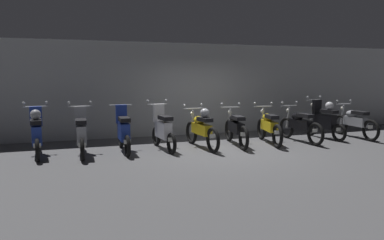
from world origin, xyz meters
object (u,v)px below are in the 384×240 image
(motorbike_slot_5, at_px, (236,128))
(motorbike_slot_8, at_px, (324,120))
(motorbike_slot_0, at_px, (37,133))
(motorbike_slot_4, at_px, (201,128))
(motorbike_slot_9, at_px, (354,122))
(motorbike_slot_7, at_px, (300,125))
(motorbike_slot_2, at_px, (123,131))
(motorbike_slot_6, at_px, (269,126))
(motorbike_slot_3, at_px, (163,130))
(motorbike_slot_1, at_px, (81,134))

(motorbike_slot_5, distance_m, motorbike_slot_8, 3.05)
(motorbike_slot_0, relative_size, motorbike_slot_4, 0.86)
(motorbike_slot_5, relative_size, motorbike_slot_9, 1.00)
(motorbike_slot_7, bearing_deg, motorbike_slot_2, 178.22)
(motorbike_slot_2, height_order, motorbike_slot_4, motorbike_slot_2)
(motorbike_slot_6, xyz_separation_m, motorbike_slot_7, (1.01, -0.02, 0.00))
(motorbike_slot_4, height_order, motorbike_slot_7, same)
(motorbike_slot_0, xyz_separation_m, motorbike_slot_3, (3.04, -0.16, -0.04))
(motorbike_slot_0, xyz_separation_m, motorbike_slot_1, (1.02, -0.24, -0.04))
(motorbike_slot_2, height_order, motorbike_slot_3, motorbike_slot_3)
(motorbike_slot_3, bearing_deg, motorbike_slot_8, 1.05)
(motorbike_slot_0, relative_size, motorbike_slot_2, 1.00)
(motorbike_slot_4, relative_size, motorbike_slot_6, 1.01)
(motorbike_slot_1, xyz_separation_m, motorbike_slot_3, (2.03, 0.08, 0.00))
(motorbike_slot_3, xyz_separation_m, motorbike_slot_9, (6.10, -0.06, -0.04))
(motorbike_slot_0, relative_size, motorbike_slot_9, 0.86)
(motorbike_slot_4, bearing_deg, motorbike_slot_3, 172.60)
(motorbike_slot_5, xyz_separation_m, motorbike_slot_8, (3.04, 0.18, 0.08))
(motorbike_slot_0, relative_size, motorbike_slot_7, 0.86)
(motorbike_slot_6, bearing_deg, motorbike_slot_4, -179.36)
(motorbike_slot_3, height_order, motorbike_slot_5, motorbike_slot_3)
(motorbike_slot_5, bearing_deg, motorbike_slot_8, 3.34)
(motorbike_slot_7, height_order, motorbike_slot_8, motorbike_slot_8)
(motorbike_slot_3, bearing_deg, motorbike_slot_0, 177.03)
(motorbike_slot_9, bearing_deg, motorbike_slot_2, 179.31)
(motorbike_slot_9, bearing_deg, motorbike_slot_6, -179.05)
(motorbike_slot_5, relative_size, motorbike_slot_7, 1.00)
(motorbike_slot_0, distance_m, motorbike_slot_2, 2.04)
(motorbike_slot_8, bearing_deg, motorbike_slot_5, -176.66)
(motorbike_slot_6, bearing_deg, motorbike_slot_1, 179.65)
(motorbike_slot_4, height_order, motorbike_slot_6, same)
(motorbike_slot_3, distance_m, motorbike_slot_7, 4.07)
(motorbike_slot_6, bearing_deg, motorbike_slot_2, 178.09)
(motorbike_slot_0, height_order, motorbike_slot_4, motorbike_slot_0)
(motorbike_slot_1, xyz_separation_m, motorbike_slot_8, (7.11, 0.17, 0.04))
(motorbike_slot_1, bearing_deg, motorbike_slot_0, 166.94)
(motorbike_slot_5, relative_size, motorbike_slot_8, 1.16)
(motorbike_slot_0, bearing_deg, motorbike_slot_9, -1.36)
(motorbike_slot_9, bearing_deg, motorbike_slot_8, 171.52)
(motorbike_slot_3, relative_size, motorbike_slot_7, 0.86)
(motorbike_slot_2, distance_m, motorbike_slot_8, 6.09)
(motorbike_slot_3, height_order, motorbike_slot_4, motorbike_slot_3)
(motorbike_slot_1, distance_m, motorbike_slot_8, 7.11)
(motorbike_slot_5, height_order, motorbike_slot_8, motorbike_slot_8)
(motorbike_slot_2, xyz_separation_m, motorbike_slot_8, (6.09, 0.07, 0.04))
(motorbike_slot_5, bearing_deg, motorbike_slot_9, 0.36)
(motorbike_slot_0, relative_size, motorbike_slot_3, 1.00)
(motorbike_slot_0, bearing_deg, motorbike_slot_7, -2.33)
(motorbike_slot_5, bearing_deg, motorbike_slot_0, 177.27)
(motorbike_slot_0, distance_m, motorbike_slot_3, 3.05)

